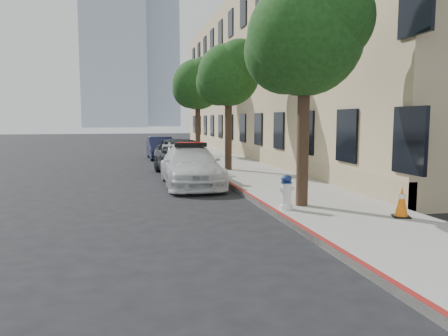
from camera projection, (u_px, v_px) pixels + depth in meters
ground at (177, 201)px, 12.25m from camera, size 120.00×120.00×0.00m
sidewalk at (224, 162)px, 22.72m from camera, size 3.20×50.00×0.15m
curb_strip at (195, 163)px, 22.39m from camera, size 0.12×50.00×0.15m
building at (291, 77)px, 28.25m from camera, size 8.00×36.00×10.00m
tower_left at (113, 22)px, 124.36m from camera, size 18.00×14.00×60.00m
tower_right at (156, 59)px, 142.64m from camera, size 14.00×14.00×44.00m
tree_near at (306, 36)px, 10.46m from camera, size 2.92×2.82×5.62m
tree_mid at (229, 74)px, 18.23m from camera, size 2.77×2.64×5.43m
tree_far at (198, 84)px, 25.96m from camera, size 3.10×3.00×5.81m
police_car at (191, 166)px, 15.05m from camera, size 1.97×4.71×1.51m
parked_car_mid at (182, 156)px, 18.02m from camera, size 2.31×4.81×1.59m
parked_car_far at (160, 148)px, 25.22m from camera, size 1.45×3.91×1.28m
fire_hydrant at (286, 193)px, 10.41m from camera, size 0.35×0.32×0.83m
traffic_cone at (402, 202)px, 9.57m from camera, size 0.47×0.47×0.69m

